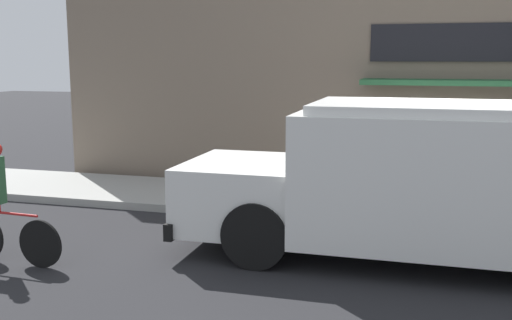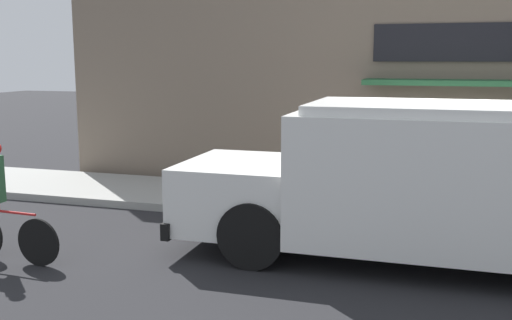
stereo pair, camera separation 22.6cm
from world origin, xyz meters
name	(u,v)px [view 1 (the left image)]	position (x,y,z in m)	size (l,w,h in m)	color
ground_plane	(438,233)	(0.00, 0.00, 0.00)	(70.00, 70.00, 0.00)	#232326
sidewalk	(437,211)	(0.00, 1.19, 0.07)	(28.00, 2.38, 0.15)	#999993
storefront	(444,74)	(0.03, 2.69, 2.50)	(16.67, 1.10, 5.00)	#756656
school_bus	(446,180)	(0.02, -1.43, 1.16)	(6.70, 2.67, 2.21)	white
cyclist	(2,207)	(-5.80, -3.09, 0.79)	(1.62, 0.21, 1.68)	black
trash_bin	(500,179)	(1.10, 1.84, 0.59)	(0.50, 0.50, 0.89)	#2D5138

